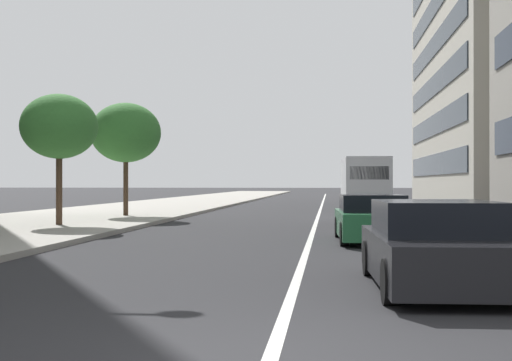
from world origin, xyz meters
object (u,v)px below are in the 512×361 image
at_px(car_far_down_avenue, 435,247).
at_px(delivery_van_ahead, 364,186).
at_px(street_tree_by_lamp_post, 59,127).
at_px(car_following_behind, 372,220).
at_px(street_tree_far_plaza, 126,133).

distance_m(car_far_down_avenue, delivery_van_ahead, 20.75).
bearing_deg(street_tree_by_lamp_post, car_far_down_avenue, -137.64).
bearing_deg(car_following_behind, street_tree_far_plaza, 41.87).
xyz_separation_m(car_following_behind, street_tree_far_plaza, (10.65, 10.30, 3.27)).
distance_m(delivery_van_ahead, street_tree_far_plaza, 11.18).
xyz_separation_m(car_far_down_avenue, car_following_behind, (8.20, 0.46, -0.03)).
bearing_deg(car_far_down_avenue, delivery_van_ahead, -2.17).
relative_size(car_far_down_avenue, street_tree_by_lamp_post, 0.94).
bearing_deg(street_tree_by_lamp_post, car_following_behind, -110.48).
bearing_deg(street_tree_far_plaza, street_tree_by_lamp_post, 177.09).
distance_m(car_following_behind, street_tree_by_lamp_post, 11.75).
distance_m(delivery_van_ahead, street_tree_by_lamp_post, 14.17).
bearing_deg(street_tree_by_lamp_post, street_tree_far_plaza, -2.91).
bearing_deg(street_tree_far_plaza, delivery_van_ahead, -80.09).
xyz_separation_m(delivery_van_ahead, street_tree_by_lamp_post, (-8.56, 11.09, 2.14)).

